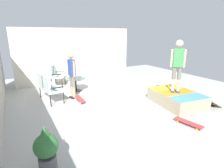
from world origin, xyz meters
name	(u,v)px	position (x,y,z in m)	size (l,w,h in m)	color
ground_plane	(125,103)	(0.00, 0.00, -0.05)	(12.00, 12.00, 0.10)	#B2B2AD
house_facade	(77,55)	(3.80, 0.49, 1.35)	(0.23, 6.00, 2.71)	silver
skate_ramp	(177,98)	(-1.15, -1.46, 0.24)	(1.98, 2.10, 0.47)	tan
patio_bench	(47,85)	(1.41, 2.46, 0.62)	(1.32, 0.73, 1.02)	black
patio_chair_near_house	(56,74)	(3.27, 1.76, 0.61)	(0.81, 0.78, 1.02)	black
patio_table	(76,82)	(2.12, 1.16, 0.40)	(0.90, 0.90, 0.57)	black
person_watching	(72,72)	(1.29, 1.55, 1.05)	(0.48, 0.28, 1.78)	black
person_skater	(178,62)	(-1.12, -1.35, 1.52)	(0.36, 0.38, 1.77)	navy
skateboard_by_bench	(80,99)	(0.83, 1.45, 0.08)	(0.80, 0.20, 0.10)	#B23838
skateboard_spare	(188,123)	(-2.38, -0.53, 0.08)	(0.82, 0.34, 0.10)	#B23838
potted_plant	(46,149)	(-2.25, 3.13, 0.47)	(0.44, 0.44, 0.92)	#515156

